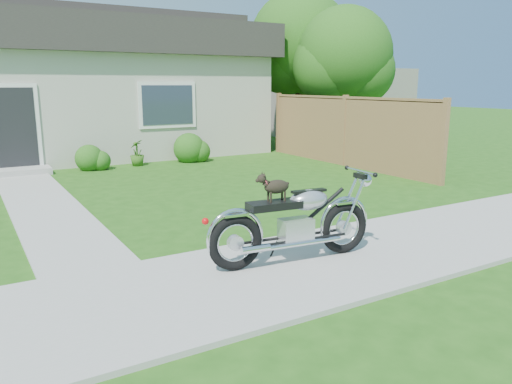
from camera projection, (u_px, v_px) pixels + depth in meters
ground at (249, 278)px, 5.71m from camera, size 80.00×80.00×0.00m
sidewalk at (249, 277)px, 5.70m from camera, size 24.00×2.20×0.04m
walkway at (43, 204)px, 9.16m from camera, size 1.20×8.00×0.03m
house at (54, 85)px, 15.33m from camera, size 12.60×7.03×4.50m
fence at (344, 131)px, 13.49m from camera, size 0.12×6.62×1.90m
tree_near at (349, 59)px, 15.85m from camera, size 3.01×3.01×4.61m
tree_far at (304, 47)px, 17.38m from camera, size 3.50×3.50×5.37m
shrub_row at (25, 161)px, 12.08m from camera, size 9.32×0.89×0.89m
potted_plant_right at (137, 153)px, 13.53m from camera, size 0.55×0.55×0.70m
motorcycle_with_dog at (296, 222)px, 6.07m from camera, size 2.22×0.60×1.12m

